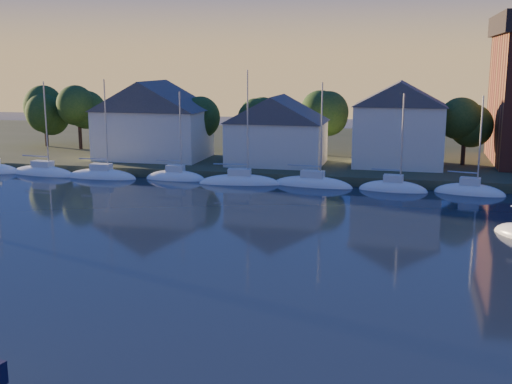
% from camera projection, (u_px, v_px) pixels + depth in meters
% --- Properties ---
extents(shoreline_land, '(160.00, 50.00, 2.00)m').
position_uv_depth(shoreline_land, '(343.00, 153.00, 92.30)').
color(shoreline_land, '#333C23').
rests_on(shoreline_land, ground).
extents(wooden_dock, '(120.00, 3.00, 1.00)m').
position_uv_depth(wooden_dock, '(321.00, 182.00, 70.40)').
color(wooden_dock, brown).
rests_on(wooden_dock, ground).
extents(clubhouse_west, '(13.65, 9.45, 9.64)m').
position_uv_depth(clubhouse_west, '(153.00, 119.00, 79.98)').
color(clubhouse_west, white).
rests_on(clubhouse_west, shoreline_land).
extents(clubhouse_centre, '(11.55, 8.40, 8.08)m').
position_uv_depth(clubhouse_centre, '(277.00, 129.00, 75.51)').
color(clubhouse_centre, white).
rests_on(clubhouse_centre, shoreline_land).
extents(clubhouse_east, '(10.50, 8.40, 9.80)m').
position_uv_depth(clubhouse_east, '(399.00, 123.00, 74.02)').
color(clubhouse_east, white).
rests_on(clubhouse_east, shoreline_land).
extents(tree_line, '(93.40, 5.40, 8.90)m').
position_uv_depth(tree_line, '(351.00, 109.00, 78.97)').
color(tree_line, '#392419').
rests_on(tree_line, shoreline_land).
extents(moored_fleet, '(63.50, 2.40, 12.05)m').
position_uv_depth(moored_fleet, '(208.00, 181.00, 70.28)').
color(moored_fleet, white).
rests_on(moored_fleet, ground).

